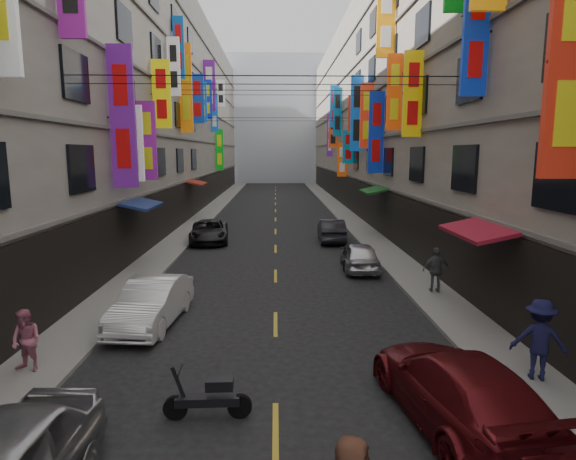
{
  "coord_description": "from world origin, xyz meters",
  "views": [
    {
      "loc": [
        0.02,
        3.41,
        5.39
      ],
      "look_at": [
        0.24,
        11.87,
        4.02
      ],
      "focal_mm": 30.0,
      "sensor_mm": 36.0,
      "label": 1
    }
  ],
  "objects": [
    {
      "name": "car_right_near",
      "position": [
        3.63,
        12.21,
        0.75
      ],
      "size": [
        2.8,
        5.41,
        1.5
      ],
      "primitive_type": "imported",
      "rotation": [
        0.0,
        0.0,
        3.28
      ],
      "color": "#5E1015",
      "rests_on": "ground"
    },
    {
      "name": "pedestrian_rnear",
      "position": [
        6.16,
        13.9,
        1.08
      ],
      "size": [
        1.38,
        1.04,
        1.92
      ],
      "primitive_type": "imported",
      "rotation": [
        0.0,
        0.0,
        2.77
      ],
      "color": "#151438",
      "rests_on": "sidewalk_right"
    },
    {
      "name": "pedestrian_rfar",
      "position": [
        6.1,
        21.0,
        0.98
      ],
      "size": [
        1.05,
        0.66,
        1.72
      ],
      "primitive_type": "imported",
      "rotation": [
        0.0,
        0.0,
        3.06
      ],
      "color": "#575759",
      "rests_on": "sidewalk_right"
    },
    {
      "name": "street_awnings",
      "position": [
        -1.26,
        26.0,
        3.0
      ],
      "size": [
        13.99,
        35.2,
        0.41
      ],
      "color": "#164A13",
      "rests_on": "ground"
    },
    {
      "name": "sidewalk_right",
      "position": [
        6.0,
        42.0,
        0.06
      ],
      "size": [
        2.0,
        90.0,
        0.12
      ],
      "primitive_type": "cube",
      "color": "slate",
      "rests_on": "ground"
    },
    {
      "name": "scooter_crossing",
      "position": [
        -1.35,
        12.55,
        0.44
      ],
      "size": [
        1.8,
        0.5,
        1.14
      ],
      "rotation": [
        0.0,
        0.0,
        1.6
      ],
      "color": "black",
      "rests_on": "ground"
    },
    {
      "name": "sidewalk_left",
      "position": [
        -6.0,
        42.0,
        0.06
      ],
      "size": [
        2.0,
        90.0,
        0.12
      ],
      "primitive_type": "cube",
      "color": "slate",
      "rests_on": "ground"
    },
    {
      "name": "car_left_mid",
      "position": [
        -3.89,
        18.04,
        0.72
      ],
      "size": [
        1.93,
        4.5,
        1.44
      ],
      "primitive_type": "imported",
      "rotation": [
        0.0,
        0.0,
        -0.09
      ],
      "color": "white",
      "rests_on": "ground"
    },
    {
      "name": "haze_block",
      "position": [
        0.0,
        92.0,
        11.0
      ],
      "size": [
        18.0,
        8.0,
        22.0
      ],
      "primitive_type": "cube",
      "color": "silver",
      "rests_on": "ground"
    },
    {
      "name": "car_right_far",
      "position": [
        3.4,
        32.17,
        0.69
      ],
      "size": [
        1.56,
        4.22,
        1.38
      ],
      "primitive_type": "imported",
      "rotation": [
        0.0,
        0.0,
        3.12
      ],
      "color": "#24242B",
      "rests_on": "ground"
    },
    {
      "name": "building_row_left",
      "position": [
        -11.99,
        42.0,
        9.49
      ],
      "size": [
        10.14,
        90.0,
        19.0
      ],
      "color": "gray",
      "rests_on": "ground"
    },
    {
      "name": "lane_markings",
      "position": [
        0.0,
        39.0,
        0.0
      ],
      "size": [
        0.12,
        80.2,
        0.01
      ],
      "color": "gold",
      "rests_on": "ground"
    },
    {
      "name": "building_row_right",
      "position": [
        11.99,
        42.0,
        9.49
      ],
      "size": [
        10.14,
        90.0,
        19.0
      ],
      "color": "gray",
      "rests_on": "ground"
    },
    {
      "name": "scooter_far_right",
      "position": [
        3.33,
        25.52,
        0.44
      ],
      "size": [
        0.64,
        1.79,
        1.14
      ],
      "rotation": [
        0.0,
        0.0,
        2.94
      ],
      "color": "black",
      "rests_on": "ground"
    },
    {
      "name": "car_right_mid",
      "position": [
        3.88,
        24.99,
        0.65
      ],
      "size": [
        1.69,
        3.9,
        1.31
      ],
      "primitive_type": "imported",
      "rotation": [
        0.0,
        0.0,
        3.11
      ],
      "color": "silver",
      "rests_on": "ground"
    },
    {
      "name": "car_left_far",
      "position": [
        -4.0,
        32.17,
        0.66
      ],
      "size": [
        2.65,
        4.96,
        1.33
      ],
      "primitive_type": "imported",
      "rotation": [
        0.0,
        0.0,
        0.1
      ],
      "color": "black",
      "rests_on": "ground"
    },
    {
      "name": "pedestrian_lfar",
      "position": [
        -6.02,
        14.6,
        0.89
      ],
      "size": [
        0.86,
        0.71,
        1.54
      ],
      "primitive_type": "imported",
      "rotation": [
        0.0,
        0.0,
        -0.3
      ],
      "color": "#C56883",
      "rests_on": "sidewalk_left"
    },
    {
      "name": "shop_signage",
      "position": [
        -0.06,
        34.49,
        9.14
      ],
      "size": [
        14.0,
        55.0,
        11.85
      ],
      "color": "#0E38A9",
      "rests_on": "ground"
    },
    {
      "name": "overhead_cables",
      "position": [
        0.0,
        30.0,
        8.8
      ],
      "size": [
        14.0,
        38.04,
        1.24
      ],
      "color": "black",
      "rests_on": "ground"
    }
  ]
}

